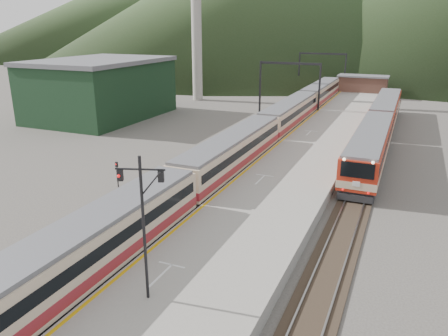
% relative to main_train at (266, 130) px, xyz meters
% --- Properties ---
extents(track_main, '(2.60, 200.00, 0.23)m').
position_rel_main_train_xyz_m(track_main, '(0.00, 4.73, -1.95)').
color(track_main, black).
rests_on(track_main, ground).
extents(track_far, '(2.60, 200.00, 0.23)m').
position_rel_main_train_xyz_m(track_far, '(-5.00, 4.73, -1.95)').
color(track_far, black).
rests_on(track_far, ground).
extents(track_second, '(2.60, 200.00, 0.23)m').
position_rel_main_train_xyz_m(track_second, '(11.50, 4.73, -1.95)').
color(track_second, black).
rests_on(track_second, ground).
extents(platform, '(8.00, 100.00, 1.00)m').
position_rel_main_train_xyz_m(platform, '(5.60, 2.73, -1.52)').
color(platform, gray).
rests_on(platform, ground).
extents(gantry_near, '(9.55, 0.25, 8.00)m').
position_rel_main_train_xyz_m(gantry_near, '(-2.85, 19.73, 3.56)').
color(gantry_near, black).
rests_on(gantry_near, ground).
extents(gantry_far, '(9.55, 0.25, 8.00)m').
position_rel_main_train_xyz_m(gantry_far, '(-2.85, 44.73, 3.56)').
color(gantry_far, black).
rests_on(gantry_far, ground).
extents(warehouse, '(14.50, 20.50, 8.60)m').
position_rel_main_train_xyz_m(warehouse, '(-28.00, 6.73, 2.29)').
color(warehouse, black).
rests_on(warehouse, ground).
extents(smokestack, '(1.80, 1.80, 30.00)m').
position_rel_main_train_xyz_m(smokestack, '(-22.00, 26.73, 12.98)').
color(smokestack, '#9E998E').
rests_on(smokestack, ground).
extents(station_shed, '(9.40, 4.40, 3.10)m').
position_rel_main_train_xyz_m(station_shed, '(5.60, 42.73, 0.55)').
color(station_shed, '#4D2F25').
rests_on(station_shed, platform).
extents(hill_d, '(200.00, 200.00, 55.00)m').
position_rel_main_train_xyz_m(hill_d, '(-120.00, 204.73, 25.48)').
color(hill_d, '#304822').
rests_on(hill_d, ground).
extents(main_train, '(2.94, 80.51, 3.59)m').
position_rel_main_train_xyz_m(main_train, '(0.00, 0.00, 0.00)').
color(main_train, '#C4AA8B').
rests_on(main_train, track_main).
extents(second_train, '(3.05, 41.56, 3.73)m').
position_rel_main_train_xyz_m(second_train, '(11.50, 7.58, 0.07)').
color(second_train, '#B32714').
rests_on(second_train, track_second).
extents(signal_mast, '(2.11, 0.82, 7.01)m').
position_rel_main_train_xyz_m(signal_mast, '(4.24, -31.08, 3.25)').
color(signal_mast, black).
rests_on(signal_mast, platform).
extents(short_signal_a, '(0.26, 0.22, 2.27)m').
position_rel_main_train_xyz_m(short_signal_a, '(-2.91, -28.19, -0.56)').
color(short_signal_a, black).
rests_on(short_signal_a, ground).
extents(short_signal_b, '(0.25, 0.20, 2.27)m').
position_rel_main_train_xyz_m(short_signal_b, '(-2.29, -5.73, -0.56)').
color(short_signal_b, black).
rests_on(short_signal_b, ground).
extents(short_signal_c, '(0.25, 0.21, 2.27)m').
position_rel_main_train_xyz_m(short_signal_c, '(-7.71, -17.23, -0.56)').
color(short_signal_c, black).
rests_on(short_signal_c, ground).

